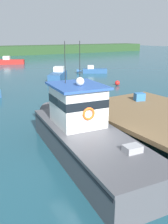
{
  "coord_description": "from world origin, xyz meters",
  "views": [
    {
      "loc": [
        -4.89,
        -7.61,
        4.99
      ],
      "look_at": [
        1.2,
        2.09,
        1.4
      ],
      "focal_mm": 38.91,
      "sensor_mm": 36.0,
      "label": 1
    }
  ],
  "objects_px": {
    "moored_boat_near_channel": "(58,75)",
    "main_fishing_boat": "(83,132)",
    "moored_boat_mid_harbor": "(93,70)",
    "mooring_buoy_inshore": "(117,83)",
    "crate_single_by_cleat": "(139,97)",
    "moored_boat_off_the_point": "(9,61)"
  },
  "relations": [
    {
      "from": "main_fishing_boat",
      "to": "crate_single_by_cleat",
      "type": "bearing_deg",
      "value": 21.93
    },
    {
      "from": "moored_boat_off_the_point",
      "to": "main_fishing_boat",
      "type": "bearing_deg",
      "value": -101.0
    },
    {
      "from": "crate_single_by_cleat",
      "to": "moored_boat_off_the_point",
      "type": "distance_m",
      "value": 35.84
    },
    {
      "from": "crate_single_by_cleat",
      "to": "moored_boat_off_the_point",
      "type": "height_order",
      "value": "crate_single_by_cleat"
    },
    {
      "from": "crate_single_by_cleat",
      "to": "moored_boat_mid_harbor",
      "type": "relative_size",
      "value": 0.15
    },
    {
      "from": "main_fishing_boat",
      "to": "moored_boat_mid_harbor",
      "type": "height_order",
      "value": "main_fishing_boat"
    },
    {
      "from": "moored_boat_mid_harbor",
      "to": "moored_boat_off_the_point",
      "type": "bearing_deg",
      "value": 110.92
    },
    {
      "from": "crate_single_by_cleat",
      "to": "moored_boat_near_channel",
      "type": "xyz_separation_m",
      "value": [
        2.5,
        16.27,
        -0.94
      ]
    },
    {
      "from": "crate_single_by_cleat",
      "to": "moored_boat_near_channel",
      "type": "distance_m",
      "value": 16.49
    },
    {
      "from": "main_fishing_boat",
      "to": "mooring_buoy_inshore",
      "type": "height_order",
      "value": "main_fishing_boat"
    },
    {
      "from": "crate_single_by_cleat",
      "to": "mooring_buoy_inshore",
      "type": "height_order",
      "value": "crate_single_by_cleat"
    },
    {
      "from": "crate_single_by_cleat",
      "to": "moored_boat_mid_harbor",
      "type": "xyz_separation_m",
      "value": [
        8.74,
        18.05,
        -1.06
      ]
    },
    {
      "from": "main_fishing_boat",
      "to": "crate_single_by_cleat",
      "type": "distance_m",
      "value": 5.85
    },
    {
      "from": "crate_single_by_cleat",
      "to": "main_fishing_boat",
      "type": "bearing_deg",
      "value": -158.07
    },
    {
      "from": "moored_boat_off_the_point",
      "to": "mooring_buoy_inshore",
      "type": "xyz_separation_m",
      "value": [
        3.97,
        -26.55,
        -0.25
      ]
    },
    {
      "from": "moored_boat_mid_harbor",
      "to": "mooring_buoy_inshore",
      "type": "distance_m",
      "value": 9.26
    },
    {
      "from": "main_fishing_boat",
      "to": "crate_single_by_cleat",
      "type": "height_order",
      "value": "main_fishing_boat"
    },
    {
      "from": "main_fishing_boat",
      "to": "moored_boat_off_the_point",
      "type": "height_order",
      "value": "main_fishing_boat"
    },
    {
      "from": "moored_boat_near_channel",
      "to": "moored_boat_mid_harbor",
      "type": "bearing_deg",
      "value": 15.91
    },
    {
      "from": "mooring_buoy_inshore",
      "to": "moored_boat_mid_harbor",
      "type": "bearing_deg",
      "value": 72.38
    },
    {
      "from": "moored_boat_off_the_point",
      "to": "moored_boat_near_channel",
      "type": "bearing_deg",
      "value": -88.44
    },
    {
      "from": "moored_boat_near_channel",
      "to": "main_fishing_boat",
      "type": "bearing_deg",
      "value": -113.21
    }
  ]
}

